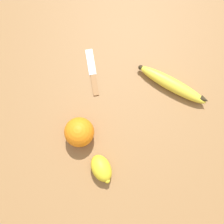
{
  "coord_description": "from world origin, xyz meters",
  "views": [
    {
      "loc": [
        0.15,
        -0.13,
        0.75
      ],
      "look_at": [
        -0.03,
        -0.08,
        0.03
      ],
      "focal_mm": 42.0,
      "sensor_mm": 36.0,
      "label": 1
    }
  ],
  "objects_px": {
    "banana": "(173,85)",
    "paring_knife": "(93,73)",
    "orange": "(79,132)",
    "lemon": "(101,168)"
  },
  "relations": [
    {
      "from": "banana",
      "to": "orange",
      "type": "height_order",
      "value": "orange"
    },
    {
      "from": "lemon",
      "to": "paring_knife",
      "type": "distance_m",
      "value": 0.29
    },
    {
      "from": "orange",
      "to": "paring_knife",
      "type": "height_order",
      "value": "orange"
    },
    {
      "from": "orange",
      "to": "lemon",
      "type": "distance_m",
      "value": 0.11
    },
    {
      "from": "paring_knife",
      "to": "lemon",
      "type": "bearing_deg",
      "value": -93.77
    },
    {
      "from": "banana",
      "to": "lemon",
      "type": "relative_size",
      "value": 2.14
    },
    {
      "from": "banana",
      "to": "orange",
      "type": "distance_m",
      "value": 0.31
    },
    {
      "from": "banana",
      "to": "paring_knife",
      "type": "relative_size",
      "value": 1.19
    },
    {
      "from": "banana",
      "to": "paring_knife",
      "type": "bearing_deg",
      "value": -159.29
    },
    {
      "from": "banana",
      "to": "orange",
      "type": "relative_size",
      "value": 2.23
    }
  ]
}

